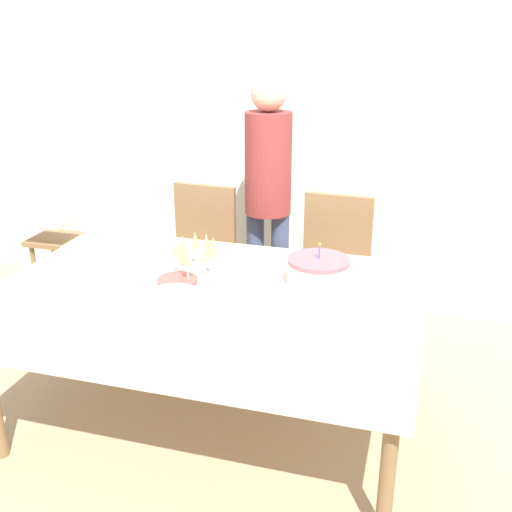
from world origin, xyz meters
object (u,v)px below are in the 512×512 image
object	(u,v)px
birthday_cake	(318,272)
plate_stack_dessert	(177,281)
dining_chair_far_left	(199,257)
person_standing	(268,184)
champagne_tray	(196,256)
plate_stack_main	(173,300)
dining_chair_far_right	(332,271)
high_chair	(55,250)

from	to	relation	value
birthday_cake	plate_stack_dessert	xyz separation A→B (m)	(-0.61, -0.16, -0.05)
dining_chair_far_left	person_standing	distance (m)	0.62
dining_chair_far_left	plate_stack_dessert	size ratio (longest dim) A/B	5.18
person_standing	champagne_tray	bearing A→B (deg)	-94.47
birthday_cake	plate_stack_main	distance (m)	0.66
dining_chair_far_right	plate_stack_dessert	size ratio (longest dim) A/B	5.18
plate_stack_dessert	birthday_cake	bearing A→B (deg)	14.46
dining_chair_far_left	plate_stack_dessert	bearing A→B (deg)	-74.16
champagne_tray	birthday_cake	bearing A→B (deg)	3.35
dining_chair_far_right	person_standing	xyz separation A→B (m)	(-0.44, 0.21, 0.44)
birthday_cake	plate_stack_main	bearing A→B (deg)	-145.37
champagne_tray	plate_stack_main	size ratio (longest dim) A/B	1.32
champagne_tray	plate_stack_dessert	world-z (taller)	champagne_tray
dining_chair_far_right	high_chair	size ratio (longest dim) A/B	1.32
champagne_tray	plate_stack_main	bearing A→B (deg)	-85.29
person_standing	high_chair	world-z (taller)	person_standing
plate_stack_dessert	dining_chair_far_left	bearing A→B (deg)	105.84
champagne_tray	plate_stack_dessert	size ratio (longest dim) A/B	1.68
birthday_cake	high_chair	bearing A→B (deg)	159.63
birthday_cake	high_chair	world-z (taller)	birthday_cake
plate_stack_dessert	high_chair	bearing A→B (deg)	145.54
dining_chair_far_left	birthday_cake	distance (m)	1.19
dining_chair_far_left	high_chair	distance (m)	0.97
dining_chair_far_left	high_chair	size ratio (longest dim) A/B	1.32
dining_chair_far_right	champagne_tray	size ratio (longest dim) A/B	3.08
plate_stack_main	dining_chair_far_right	bearing A→B (deg)	66.36
birthday_cake	high_chair	distance (m)	1.99
dining_chair_far_left	plate_stack_dessert	world-z (taller)	dining_chair_far_left
dining_chair_far_right	plate_stack_main	world-z (taller)	dining_chair_far_right
dining_chair_far_left	champagne_tray	xyz separation A→B (m)	(0.30, -0.79, 0.33)
birthday_cake	champagne_tray	world-z (taller)	birthday_cake
champagne_tray	high_chair	world-z (taller)	champagne_tray
plate_stack_main	high_chair	bearing A→B (deg)	140.81
high_chair	plate_stack_dessert	bearing A→B (deg)	-34.46
dining_chair_far_right	high_chair	world-z (taller)	dining_chair_far_right
person_standing	high_chair	distance (m)	1.45
champagne_tray	high_chair	xyz separation A→B (m)	(-1.27, 0.72, -0.36)
dining_chair_far_right	birthday_cake	bearing A→B (deg)	-86.29
dining_chair_far_right	plate_stack_dessert	xyz separation A→B (m)	(-0.56, -0.91, 0.25)
plate_stack_main	plate_stack_dessert	size ratio (longest dim) A/B	1.27
dining_chair_far_left	person_standing	bearing A→B (deg)	29.14
person_standing	high_chair	xyz separation A→B (m)	(-1.35, -0.28, -0.47)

